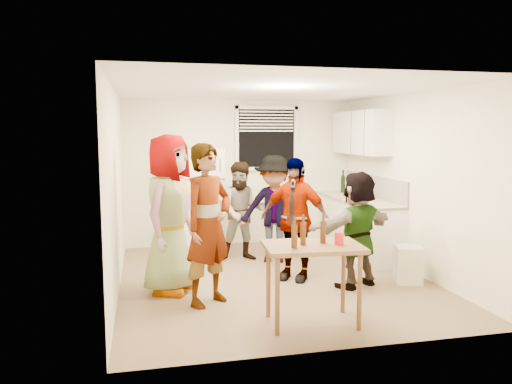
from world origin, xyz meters
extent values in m
cube|color=white|center=(-0.75, 1.88, 0.85)|extent=(0.70, 0.70, 1.70)
cube|color=white|center=(1.70, 1.15, 0.43)|extent=(0.60, 2.20, 0.86)
cube|color=beige|center=(1.70, 1.15, 0.88)|extent=(0.64, 2.22, 0.04)
cube|color=beige|center=(1.99, 1.15, 1.08)|extent=(0.03, 2.20, 0.36)
cube|color=white|center=(1.83, 1.35, 1.95)|extent=(0.34, 1.60, 0.70)
cylinder|color=white|center=(1.68, 0.91, 0.90)|extent=(0.13, 0.13, 0.28)
cylinder|color=black|center=(1.75, 1.87, 0.90)|extent=(0.08, 0.08, 0.30)
cylinder|color=#47230C|center=(1.60, 0.94, 0.90)|extent=(0.06, 0.06, 0.23)
cylinder|color=#261DBD|center=(1.50, 0.40, 0.90)|extent=(0.09, 0.09, 0.12)
cube|color=#F5E056|center=(1.92, 1.58, 0.97)|extent=(0.02, 0.16, 0.13)
cube|color=silver|center=(1.67, -0.54, 0.25)|extent=(0.41, 0.41, 0.48)
cylinder|color=#47230C|center=(-0.10, -1.56, 0.83)|extent=(0.06, 0.06, 0.22)
cylinder|color=red|center=(0.25, -1.64, 0.83)|extent=(0.09, 0.09, 0.13)
imported|color=gray|center=(-1.37, -0.21, 0.00)|extent=(2.15, 1.78, 0.62)
imported|color=#141933|center=(-0.97, -0.76, 0.00)|extent=(1.66, 1.86, 0.44)
imported|color=brown|center=(-0.20, 1.08, 0.00)|extent=(0.90, 1.59, 0.57)
imported|color=#47474C|center=(0.24, 0.88, 0.00)|extent=(1.54, 1.88, 0.60)
imported|color=black|center=(0.27, -0.05, 0.00)|extent=(1.76, 1.87, 0.40)
imported|color=#F49D55|center=(0.96, -0.53, 0.00)|extent=(1.83, 1.89, 0.44)
camera|label=1|loc=(-1.67, -6.29, 1.96)|focal=35.00mm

